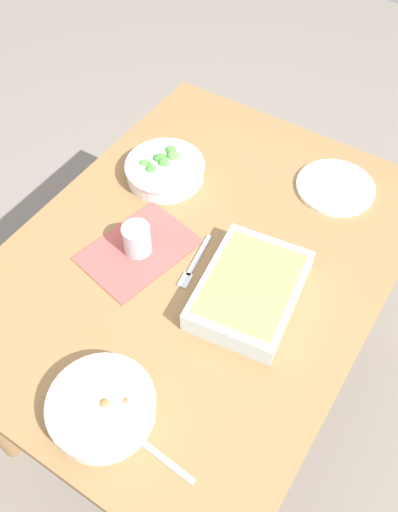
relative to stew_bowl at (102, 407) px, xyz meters
name	(u,v)px	position (x,y,z in m)	size (l,w,h in m)	color
ground_plane	(199,381)	(-0.45, -0.06, -0.77)	(6.00, 6.00, 0.00)	slate
dining_table	(199,277)	(-0.45, -0.06, -0.12)	(1.20, 0.90, 0.74)	olive
placemat	(138,250)	(-0.39, -0.20, -0.03)	(0.28, 0.20, 0.00)	#B24C47
stew_bowl	(102,407)	(0.00, 0.00, 0.00)	(0.22, 0.22, 0.06)	white
broccoli_bowl	(165,169)	(-0.64, -0.29, 0.00)	(0.23, 0.23, 0.07)	white
baking_dish	(250,289)	(-0.41, 0.11, 0.00)	(0.33, 0.26, 0.06)	silver
drink_cup	(137,241)	(-0.39, -0.20, 0.01)	(0.07, 0.07, 0.08)	#B2BCC6
side_plate	(335,187)	(-0.86, 0.14, -0.03)	(0.22, 0.22, 0.01)	white
spoon_by_stew	(149,447)	(0.01, 0.12, -0.03)	(0.03, 0.18, 0.01)	silver
fork_on_table	(194,265)	(-0.42, -0.05, -0.03)	(0.18, 0.05, 0.01)	silver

